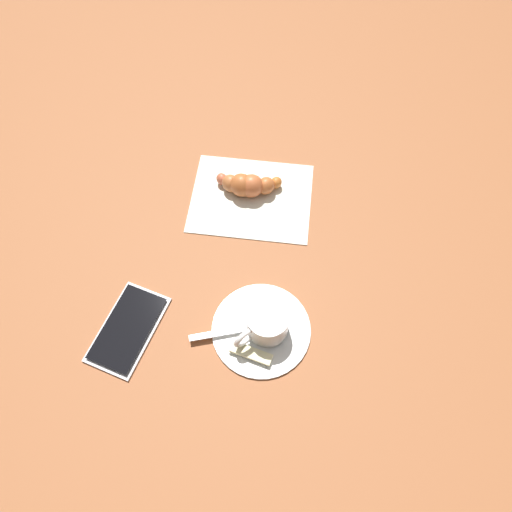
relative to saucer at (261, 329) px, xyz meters
name	(u,v)px	position (x,y,z in m)	size (l,w,h in m)	color
ground_plane	(246,253)	(-0.12, -0.03, 0.00)	(1.80, 1.80, 0.00)	#975733
saucer	(261,329)	(0.00, 0.00, 0.00)	(0.14, 0.14, 0.01)	white
espresso_cup	(266,323)	(0.00, 0.01, 0.03)	(0.07, 0.07, 0.05)	white
teaspoon	(252,327)	(0.00, -0.01, 0.01)	(0.05, 0.14, 0.01)	silver
sugar_packet	(251,353)	(0.04, -0.01, 0.01)	(0.06, 0.02, 0.01)	beige
napkin	(251,198)	(-0.23, -0.03, 0.00)	(0.16, 0.20, 0.00)	silver
croissant	(248,185)	(-0.24, -0.04, 0.02)	(0.05, 0.12, 0.04)	#C46142
cell_phone	(128,329)	(0.01, -0.19, 0.00)	(0.15, 0.11, 0.01)	#BABAC1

